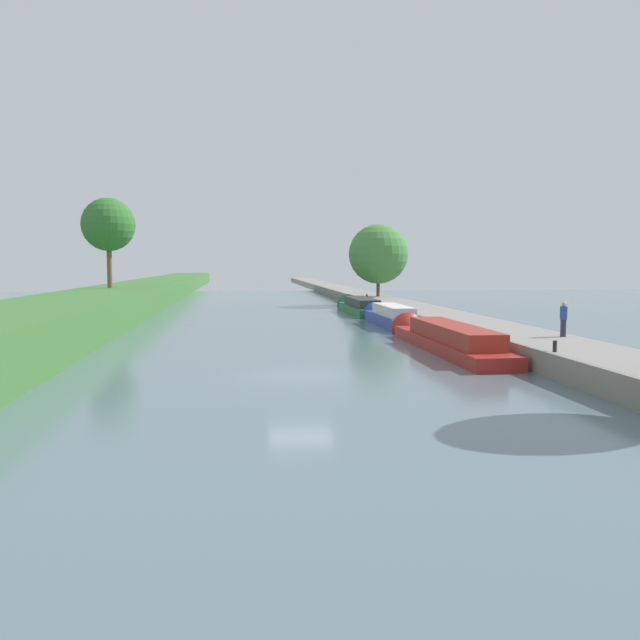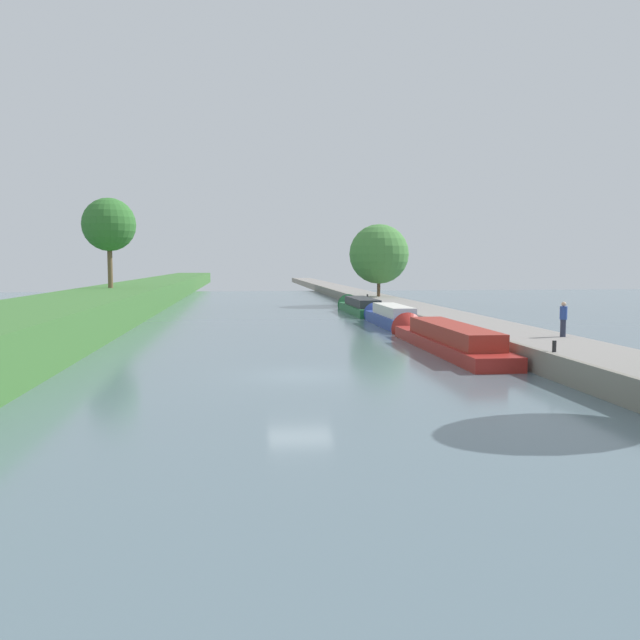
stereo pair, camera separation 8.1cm
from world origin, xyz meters
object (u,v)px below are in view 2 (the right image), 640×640
Objects in this scene: narrowboat_red at (443,338)px; mooring_bollard_far at (367,297)px; narrowboat_blue at (390,317)px; mooring_bollard_near at (554,346)px; person_walking at (563,318)px; narrowboat_green at (359,306)px.

mooring_bollard_far is at bearing 86.49° from narrowboat_red.
narrowboat_red is 33.75× the size of mooring_bollard_far.
mooring_bollard_far is at bearing 84.42° from narrowboat_blue.
mooring_bollard_near is at bearing -85.50° from narrowboat_blue.
mooring_bollard_near is (-2.93, -5.09, -0.65)m from person_walking.
mooring_bollard_near is at bearing -119.93° from person_walking.
narrowboat_green is (-0.09, 11.99, -0.05)m from narrowboat_blue.
person_walking is (4.73, -28.53, 1.25)m from narrowboat_green.
narrowboat_green is 33.68m from mooring_bollard_near.
person_walking reaches higher than mooring_bollard_far.
narrowboat_blue is 17.23m from person_walking.
narrowboat_red reaches higher than mooring_bollard_near.
person_walking is 3.69× the size of mooring_bollard_near.
narrowboat_red is 13.23m from narrowboat_blue.
mooring_bollard_near is at bearing -86.94° from narrowboat_green.
narrowboat_blue is 24.20× the size of mooring_bollard_near.
mooring_bollard_near and mooring_bollard_far have the same top height.
person_walking is at bearing -85.07° from mooring_bollard_far.
mooring_bollard_near is 39.05m from mooring_bollard_far.
mooring_bollard_far is at bearing 71.68° from narrowboat_green.
narrowboat_red is 30.70m from mooring_bollard_far.
narrowboat_red is 25.21m from narrowboat_green.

